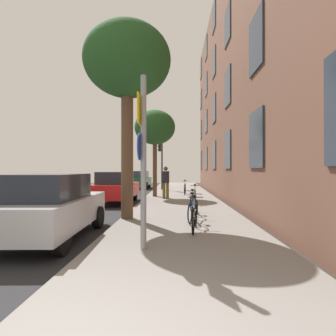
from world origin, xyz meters
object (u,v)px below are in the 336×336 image
(pedestrian_0, at_px, (166,180))
(car_0, at_px, (48,206))
(bicycle_2, at_px, (192,203))
(bicycle_0, at_px, (195,217))
(bicycle_1, at_px, (193,210))
(tree_near, at_px, (127,63))
(car_1, at_px, (116,187))
(traffic_light, at_px, (161,156))
(car_2, at_px, (139,180))
(bicycle_4, at_px, (185,189))
(bicycle_3, at_px, (195,196))
(tree_far, at_px, (155,128))
(sign_post, at_px, (142,152))

(pedestrian_0, xyz_separation_m, car_0, (-2.59, -9.04, -0.31))
(bicycle_2, bearing_deg, pedestrian_0, 102.67)
(bicycle_0, relative_size, bicycle_1, 1.00)
(tree_near, relative_size, car_1, 1.56)
(traffic_light, relative_size, tree_near, 0.61)
(bicycle_0, height_order, car_2, car_2)
(bicycle_4, distance_m, pedestrian_0, 3.15)
(traffic_light, bearing_deg, bicycle_4, -67.15)
(bicycle_0, relative_size, bicycle_3, 0.99)
(tree_far, bearing_deg, car_0, -100.23)
(sign_post, distance_m, bicycle_2, 5.35)
(tree_far, distance_m, car_0, 11.13)
(bicycle_0, xyz_separation_m, car_2, (-3.88, 18.63, 0.35))
(bicycle_1, bearing_deg, pedestrian_0, 99.11)
(tree_far, height_order, car_2, tree_far)
(pedestrian_0, relative_size, car_0, 0.42)
(sign_post, distance_m, pedestrian_0, 10.25)
(bicycle_3, bearing_deg, sign_post, -101.51)
(bicycle_0, xyz_separation_m, car_0, (-3.66, -0.62, 0.35))
(tree_near, height_order, bicycle_1, tree_near)
(bicycle_3, distance_m, pedestrian_0, 2.86)
(car_2, bearing_deg, bicycle_1, -77.12)
(bicycle_3, xyz_separation_m, car_0, (-4.08, -6.69, 0.36))
(tree_far, xyz_separation_m, car_2, (-2.10, 8.84, -3.46))
(bicycle_2, relative_size, bicycle_4, 0.93)
(bicycle_1, distance_m, car_0, 4.26)
(sign_post, distance_m, car_0, 3.02)
(tree_far, bearing_deg, bicycle_0, -79.65)
(traffic_light, bearing_deg, bicycle_0, -83.67)
(tree_near, height_order, pedestrian_0, tree_near)
(traffic_light, bearing_deg, car_0, -96.78)
(tree_near, bearing_deg, car_2, 95.99)
(car_0, distance_m, car_1, 7.70)
(bicycle_3, xyz_separation_m, bicycle_4, (-0.32, 5.21, 0.01))
(bicycle_2, distance_m, bicycle_3, 2.94)
(tree_near, xyz_separation_m, bicycle_1, (2.17, -0.40, -4.83))
(bicycle_1, bearing_deg, tree_far, 102.39)
(bicycle_1, bearing_deg, bicycle_0, -91.85)
(car_0, bearing_deg, tree_near, 57.95)
(tree_near, bearing_deg, car_0, -122.05)
(bicycle_2, relative_size, car_0, 0.36)
(car_1, distance_m, car_2, 11.56)
(sign_post, height_order, tree_near, tree_near)
(bicycle_0, relative_size, car_2, 0.40)
(tree_near, bearing_deg, bicycle_3, 58.97)
(bicycle_3, height_order, car_2, car_2)
(sign_post, distance_m, bicycle_1, 3.82)
(sign_post, bearing_deg, car_2, 97.53)
(sign_post, distance_m, bicycle_0, 2.68)
(bicycle_2, bearing_deg, car_0, -135.17)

